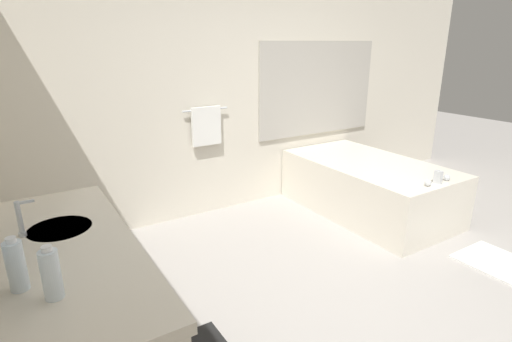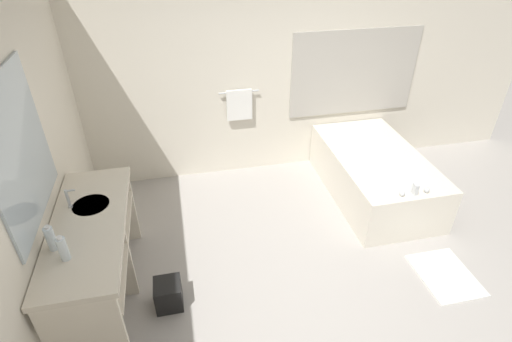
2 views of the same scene
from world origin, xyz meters
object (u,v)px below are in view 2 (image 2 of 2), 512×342
bathtub (374,172)px  water_bottle_1 (51,238)px  water_bottle_2 (63,249)px  waste_bin (168,294)px

bathtub → water_bottle_1: bearing=-159.3°
water_bottle_2 → water_bottle_1: bearing=129.4°
bathtub → waste_bin: bathtub is taller
bathtub → water_bottle_2: size_ratio=8.58×
waste_bin → water_bottle_2: bearing=-164.2°
water_bottle_1 → waste_bin: water_bottle_1 is taller
water_bottle_1 → waste_bin: size_ratio=0.81×
bathtub → waste_bin: 2.83m
bathtub → water_bottle_1: size_ratio=8.30×
water_bottle_1 → water_bottle_2: size_ratio=1.03×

